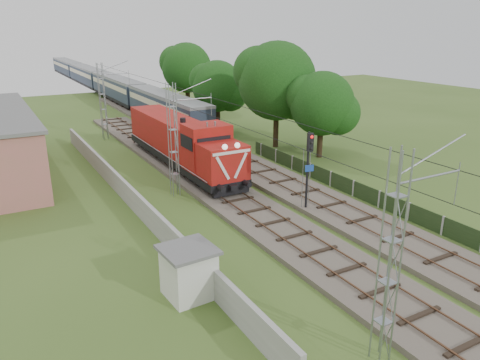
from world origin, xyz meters
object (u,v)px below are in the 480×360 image
signal_post (309,158)px  relay_hut (189,272)px  locomotive (181,141)px  coach_rake (101,80)px

signal_post → relay_hut: bearing=-153.0°
locomotive → signal_post: bearing=-75.9°
coach_rake → signal_post: bearing=-91.6°
signal_post → relay_hut: size_ratio=2.20×
coach_rake → signal_post: (-1.70, -62.13, 1.27)m
locomotive → coach_rake: bearing=84.2°
locomotive → relay_hut: 20.04m
locomotive → relay_hut: locomotive is taller
coach_rake → signal_post: signal_post is taller
coach_rake → relay_hut: coach_rake is taller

